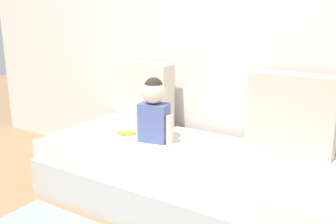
{
  "coord_description": "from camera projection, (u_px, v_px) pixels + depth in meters",
  "views": [
    {
      "loc": [
        1.22,
        -2.14,
        1.37
      ],
      "look_at": [
        -0.15,
        0.0,
        0.68
      ],
      "focal_mm": 40.99,
      "sensor_mm": 36.0,
      "label": 1
    }
  ],
  "objects": [
    {
      "name": "back_wall",
      "position": [
        226.0,
        31.0,
        2.89
      ],
      "size": [
        5.36,
        0.1,
        2.4
      ],
      "primitive_type": "cube",
      "color": "silver",
      "rests_on": "ground"
    },
    {
      "name": "throw_pillow_right",
      "position": [
        291.0,
        114.0,
        2.52
      ],
      "size": [
        0.57,
        0.16,
        0.53
      ],
      "primitive_type": "cube",
      "color": "#C1B29E",
      "rests_on": "couch"
    },
    {
      "name": "banana",
      "position": [
        127.0,
        133.0,
        2.93
      ],
      "size": [
        0.16,
        0.14,
        0.04
      ],
      "primitive_type": "ellipsoid",
      "rotation": [
        0.0,
        0.0,
        0.63
      ],
      "color": "yellow",
      "rests_on": "couch"
    },
    {
      "name": "couch",
      "position": [
        186.0,
        179.0,
        2.67
      ],
      "size": [
        2.16,
        0.9,
        0.43
      ],
      "color": "beige",
      "rests_on": "ground"
    },
    {
      "name": "ground_plane",
      "position": [
        185.0,
        207.0,
        2.73
      ],
      "size": [
        12.0,
        12.0,
        0.0
      ],
      "primitive_type": "plane",
      "color": "#93704C"
    },
    {
      "name": "throw_pillow_left",
      "position": [
        145.0,
        94.0,
        3.14
      ],
      "size": [
        0.47,
        0.16,
        0.51
      ],
      "primitive_type": "cube",
      "color": "beige",
      "rests_on": "couch"
    },
    {
      "name": "toddler",
      "position": [
        154.0,
        109.0,
        2.74
      ],
      "size": [
        0.32,
        0.18,
        0.47
      ],
      "color": "#4C5B93",
      "rests_on": "couch"
    }
  ]
}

